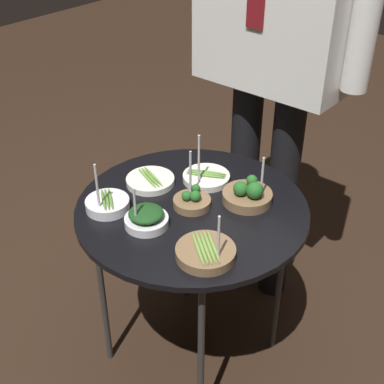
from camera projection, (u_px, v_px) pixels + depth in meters
The scene contains 10 objects.
ground_plane at pixel (192, 351), 1.95m from camera, with size 8.00×8.00×0.00m, color black.
serving_cart at pixel (192, 217), 1.61m from camera, with size 0.70×0.70×0.65m.
bowl_broccoli_back_left at pixel (191, 200), 1.58m from camera, with size 0.11×0.11×0.17m.
bowl_asparagus_front_right at pixel (206, 252), 1.39m from camera, with size 0.16×0.16×0.15m.
bowl_asparagus_front_center at pixel (206, 177), 1.70m from camera, with size 0.15×0.15×0.18m.
bowl_spinach_back_right at pixel (146, 218), 1.50m from camera, with size 0.13×0.13×0.14m.
bowl_asparagus_far_rim at pixel (150, 181), 1.69m from camera, with size 0.15×0.15×0.03m.
bowl_broccoli_center at pixel (248, 195), 1.59m from camera, with size 0.15×0.15×0.16m.
bowl_asparagus_front_left at pixel (107, 204), 1.57m from camera, with size 0.13×0.13×0.17m.
waiter_figure at pixel (278, 8), 1.65m from camera, with size 0.65×0.25×1.77m.
Camera 1 is at (0.83, -0.99, 1.56)m, focal length 50.00 mm.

